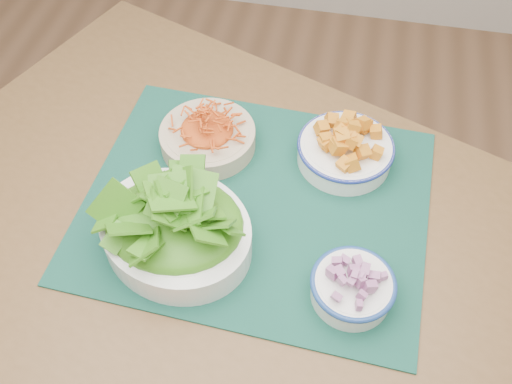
% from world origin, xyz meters
% --- Properties ---
extents(table, '(1.50, 1.26, 0.75)m').
position_xyz_m(table, '(0.20, 0.22, 0.66)').
color(table, brown).
rests_on(table, ground).
extents(placemat, '(0.63, 0.52, 0.00)m').
position_xyz_m(placemat, '(0.21, 0.30, 0.75)').
color(placemat, '#0A2E26').
rests_on(placemat, table).
extents(carrot_bowl, '(0.23, 0.23, 0.07)m').
position_xyz_m(carrot_bowl, '(0.09, 0.41, 0.79)').
color(carrot_bowl, '#C5B393').
rests_on(carrot_bowl, placemat).
extents(squash_bowl, '(0.21, 0.21, 0.09)m').
position_xyz_m(squash_bowl, '(0.35, 0.43, 0.79)').
color(squash_bowl, white).
rests_on(squash_bowl, placemat).
extents(lettuce_bowl, '(0.33, 0.31, 0.13)m').
position_xyz_m(lettuce_bowl, '(0.10, 0.19, 0.82)').
color(lettuce_bowl, white).
rests_on(lettuce_bowl, placemat).
extents(onion_bowl, '(0.15, 0.15, 0.07)m').
position_xyz_m(onion_bowl, '(0.40, 0.14, 0.79)').
color(onion_bowl, white).
rests_on(onion_bowl, placemat).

